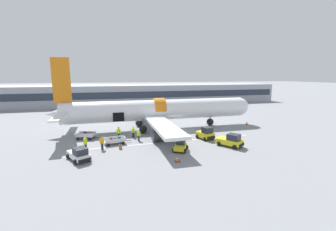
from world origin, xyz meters
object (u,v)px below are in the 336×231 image
at_px(airplane, 156,111).
at_px(ground_crew_driver, 133,132).
at_px(baggage_cart_queued, 86,136).
at_px(ground_crew_loader_a, 119,133).
at_px(baggage_tug_lead, 79,154).
at_px(ground_crew_supervisor, 85,143).
at_px(ground_crew_helper, 102,143).
at_px(baggage_tug_rear, 231,141).
at_px(baggage_tug_mid, 181,146).
at_px(suitcase_on_tarmac_upright, 120,147).
at_px(baggage_tug_spare, 206,134).
at_px(baggage_cart_loading, 115,141).
at_px(ground_crew_loader_b, 139,135).

distance_m(airplane, ground_crew_driver, 6.63).
bearing_deg(baggage_cart_queued, ground_crew_loader_a, -13.70).
height_order(baggage_tug_lead, ground_crew_supervisor, ground_crew_supervisor).
distance_m(airplane, ground_crew_helper, 12.61).
height_order(baggage_tug_rear, ground_crew_driver, baggage_tug_rear).
bearing_deg(baggage_tug_rear, baggage_tug_mid, 179.11).
bearing_deg(ground_crew_loader_a, suitcase_on_tarmac_upright, -90.78).
bearing_deg(baggage_cart_queued, baggage_tug_mid, -35.94).
bearing_deg(baggage_tug_rear, ground_crew_driver, 147.10).
xyz_separation_m(airplane, baggage_tug_spare, (5.50, -8.01, -2.35)).
height_order(baggage_tug_lead, baggage_cart_loading, baggage_tug_lead).
relative_size(airplane, ground_crew_driver, 21.96).
xyz_separation_m(baggage_cart_loading, baggage_cart_queued, (-3.89, 3.43, 0.07)).
xyz_separation_m(airplane, baggage_tug_rear, (7.16, -11.89, -2.38)).
relative_size(baggage_tug_lead, ground_crew_loader_a, 2.03).
bearing_deg(ground_crew_loader_a, ground_crew_supervisor, -134.78).
xyz_separation_m(ground_crew_supervisor, suitcase_on_tarmac_upright, (4.08, -0.50, -0.62)).
relative_size(baggage_cart_loading, suitcase_on_tarmac_upright, 5.41).
xyz_separation_m(baggage_tug_spare, ground_crew_supervisor, (-16.11, -0.77, 0.16)).
height_order(baggage_tug_spare, ground_crew_loader_a, baggage_tug_spare).
xyz_separation_m(baggage_tug_lead, ground_crew_supervisor, (0.41, 3.14, 0.26)).
bearing_deg(baggage_tug_spare, ground_crew_loader_b, 170.06).
distance_m(baggage_tug_lead, ground_crew_loader_b, 9.06).
bearing_deg(baggage_cart_queued, baggage_tug_rear, -24.83).
distance_m(baggage_cart_queued, ground_crew_supervisor, 5.30).
bearing_deg(ground_crew_loader_a, ground_crew_helper, -117.56).
relative_size(airplane, ground_crew_helper, 20.82).
distance_m(ground_crew_supervisor, suitcase_on_tarmac_upright, 4.16).
relative_size(baggage_tug_rear, ground_crew_supervisor, 2.05).
distance_m(baggage_tug_mid, suitcase_on_tarmac_upright, 7.43).
bearing_deg(baggage_tug_mid, baggage_tug_lead, -179.33).
relative_size(baggage_tug_rear, baggage_cart_queued, 1.03).
xyz_separation_m(airplane, suitcase_on_tarmac_upright, (-6.53, -9.29, -2.81)).
bearing_deg(suitcase_on_tarmac_upright, ground_crew_loader_b, 47.49).
xyz_separation_m(baggage_cart_loading, suitcase_on_tarmac_upright, (0.52, -2.34, -0.14)).
bearing_deg(baggage_cart_loading, ground_crew_loader_a, 75.95).
bearing_deg(airplane, baggage_cart_loading, -135.43).
relative_size(baggage_tug_mid, baggage_cart_queued, 0.76).
bearing_deg(ground_crew_driver, ground_crew_loader_b, -74.90).
xyz_separation_m(baggage_cart_loading, ground_crew_loader_a, (0.58, 2.34, 0.49)).
height_order(baggage_tug_lead, suitcase_on_tarmac_upright, baggage_tug_lead).
relative_size(ground_crew_loader_b, ground_crew_helper, 0.95).
xyz_separation_m(baggage_cart_queued, ground_crew_supervisor, (0.33, -5.27, 0.41)).
height_order(baggage_tug_lead, baggage_cart_queued, baggage_tug_lead).
xyz_separation_m(ground_crew_loader_b, suitcase_on_tarmac_upright, (-2.67, -2.92, -0.54)).
relative_size(airplane, suitcase_on_tarmac_upright, 50.19).
distance_m(baggage_tug_spare, ground_crew_loader_a, 12.44).
relative_size(baggage_tug_mid, ground_crew_loader_b, 1.67).
bearing_deg(baggage_tug_spare, ground_crew_helper, -176.56).
relative_size(baggage_tug_rear, ground_crew_loader_b, 2.26).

